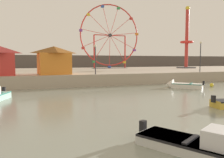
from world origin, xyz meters
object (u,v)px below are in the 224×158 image
at_px(ferris_wheel_red_frame, 110,36).
at_px(promenade_lamp_far, 200,52).
at_px(drop_tower_red_tower, 187,43).
at_px(promenade_lamp_near, 95,55).
at_px(motorboat_white_red_stripe, 181,85).
at_px(mooring_buoy_orange, 212,85).
at_px(carnival_booth_orange_canopy, 54,60).

xyz_separation_m(ferris_wheel_red_frame, promenade_lamp_far, (7.05, -18.10, -3.74)).
bearing_deg(drop_tower_red_tower, promenade_lamp_near, -150.13).
bearing_deg(motorboat_white_red_stripe, mooring_buoy_orange, -139.81).
distance_m(promenade_lamp_far, mooring_buoy_orange, 7.68).
height_order(motorboat_white_red_stripe, drop_tower_red_tower, drop_tower_red_tower).
bearing_deg(mooring_buoy_orange, drop_tower_red_tower, 58.72).
height_order(drop_tower_red_tower, promenade_lamp_near, drop_tower_red_tower).
xyz_separation_m(drop_tower_red_tower, mooring_buoy_orange, (-11.59, -19.07, -6.47)).
relative_size(drop_tower_red_tower, promenade_lamp_far, 2.98).
bearing_deg(promenade_lamp_near, carnival_booth_orange_canopy, 161.29).
bearing_deg(ferris_wheel_red_frame, drop_tower_red_tower, -17.13).
bearing_deg(mooring_buoy_orange, ferris_wheel_red_frame, 98.90).
xyz_separation_m(motorboat_white_red_stripe, drop_tower_red_tower, (15.43, 18.50, 6.41)).
height_order(motorboat_white_red_stripe, carnival_booth_orange_canopy, carnival_booth_orange_canopy).
relative_size(motorboat_white_red_stripe, carnival_booth_orange_canopy, 0.94).
distance_m(ferris_wheel_red_frame, carnival_booth_orange_canopy, 21.80).
distance_m(motorboat_white_red_stripe, ferris_wheel_red_frame, 24.44).
relative_size(promenade_lamp_near, promenade_lamp_far, 0.81).
height_order(drop_tower_red_tower, carnival_booth_orange_canopy, drop_tower_red_tower).
bearing_deg(promenade_lamp_far, carnival_booth_orange_canopy, 176.39).
bearing_deg(carnival_booth_orange_canopy, promenade_lamp_near, -24.05).
bearing_deg(promenade_lamp_far, mooring_buoy_orange, -120.32).
distance_m(motorboat_white_red_stripe, mooring_buoy_orange, 3.88).
bearing_deg(promenade_lamp_far, motorboat_white_red_stripe, -144.45).
distance_m(promenade_lamp_near, promenade_lamp_far, 15.52).
xyz_separation_m(drop_tower_red_tower, carnival_booth_orange_canopy, (-28.29, -12.12, -3.61)).
height_order(motorboat_white_red_stripe, promenade_lamp_far, promenade_lamp_far).
distance_m(motorboat_white_red_stripe, promenade_lamp_far, 9.62).
relative_size(motorboat_white_red_stripe, promenade_lamp_near, 1.12).
xyz_separation_m(promenade_lamp_near, mooring_buoy_orange, (12.18, -5.42, -3.47)).
height_order(carnival_booth_orange_canopy, mooring_buoy_orange, carnival_booth_orange_canopy).
relative_size(ferris_wheel_red_frame, promenade_lamp_near, 3.74).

